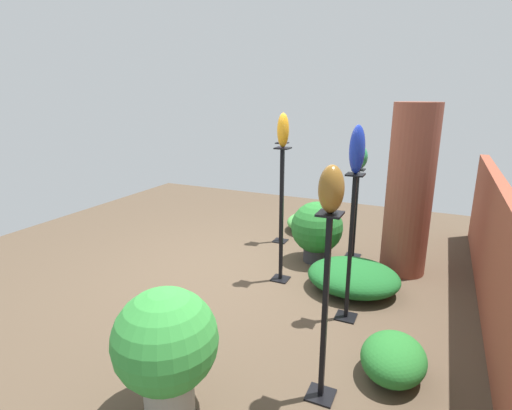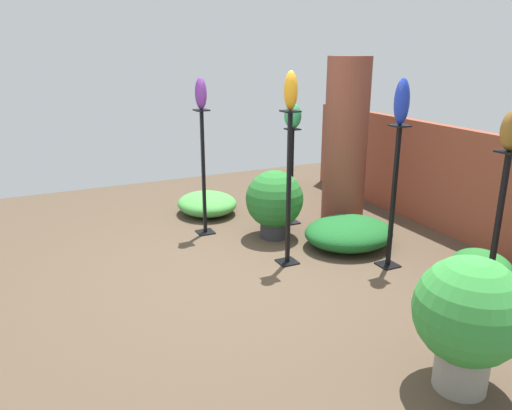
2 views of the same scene
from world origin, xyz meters
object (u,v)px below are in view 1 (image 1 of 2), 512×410
at_px(brick_pillar, 409,191).
at_px(art_vase_amber, 283,130).
at_px(art_vase_cobalt, 357,149).
at_px(art_vase_bronze, 331,189).
at_px(art_vase_violet, 282,130).
at_px(pedestal_bronze, 325,317).
at_px(pedestal_violet, 281,197).
at_px(pedestal_jade, 355,218).
at_px(pedestal_cobalt, 350,255).
at_px(art_vase_jade, 359,157).
at_px(potted_plant_walkway_edge, 317,229).
at_px(potted_plant_mid_right, 166,345).
at_px(pedestal_amber, 281,221).

distance_m(brick_pillar, art_vase_amber, 1.73).
bearing_deg(art_vase_cobalt, art_vase_bronze, 3.49).
bearing_deg(art_vase_violet, pedestal_bronze, 26.75).
relative_size(art_vase_amber, art_vase_violet, 1.04).
bearing_deg(pedestal_violet, brick_pillar, 79.37).
xyz_separation_m(pedestal_bronze, art_vase_violet, (-2.89, -1.45, 1.02)).
bearing_deg(art_vase_cobalt, pedestal_bronze, 3.49).
bearing_deg(pedestal_jade, pedestal_cobalt, 9.31).
bearing_deg(art_vase_cobalt, pedestal_cobalt, 0.00).
relative_size(pedestal_violet, art_vase_jade, 4.87).
bearing_deg(art_vase_amber, brick_pillar, 123.99).
relative_size(brick_pillar, pedestal_cobalt, 1.42).
xyz_separation_m(brick_pillar, pedestal_jade, (-0.20, -0.65, -0.48)).
bearing_deg(potted_plant_walkway_edge, art_vase_amber, -16.92).
distance_m(pedestal_cobalt, potted_plant_walkway_edge, 1.44).
xyz_separation_m(art_vase_jade, potted_plant_mid_right, (3.35, -0.59, -0.84)).
relative_size(art_vase_jade, art_vase_violet, 0.86).
bearing_deg(pedestal_jade, art_vase_jade, 0.00).
bearing_deg(art_vase_jade, art_vase_violet, -96.66).
height_order(art_vase_cobalt, potted_plant_walkway_edge, art_vase_cobalt).
height_order(pedestal_cobalt, art_vase_bronze, art_vase_bronze).
bearing_deg(pedestal_amber, pedestal_cobalt, 60.19).
xyz_separation_m(brick_pillar, art_vase_amber, (0.88, -1.30, 0.74)).
bearing_deg(pedestal_violet, pedestal_amber, 21.51).
bearing_deg(pedestal_cobalt, pedestal_bronze, 3.49).
xyz_separation_m(art_vase_cobalt, art_vase_jade, (-1.60, -0.26, -0.31)).
bearing_deg(brick_pillar, art_vase_bronze, -7.19).
xyz_separation_m(pedestal_violet, potted_plant_walkway_edge, (0.48, 0.70, -0.24)).
height_order(pedestal_violet, art_vase_violet, art_vase_violet).
xyz_separation_m(brick_pillar, potted_plant_mid_right, (3.14, -1.24, -0.50)).
relative_size(pedestal_cobalt, potted_plant_mid_right, 1.57).
bearing_deg(potted_plant_mid_right, art_vase_violet, -171.27).
relative_size(pedestal_amber, potted_plant_mid_right, 1.71).
relative_size(pedestal_amber, pedestal_cobalt, 1.09).
bearing_deg(pedestal_bronze, pedestal_jade, -173.12).
bearing_deg(pedestal_amber, art_vase_jade, 149.12).
xyz_separation_m(art_vase_amber, art_vase_cobalt, (0.52, 0.91, -0.10)).
relative_size(pedestal_bronze, potted_plant_mid_right, 1.52).
height_order(potted_plant_walkway_edge, potted_plant_mid_right, potted_plant_mid_right).
xyz_separation_m(art_vase_jade, potted_plant_walkway_edge, (0.35, -0.42, -0.93)).
bearing_deg(pedestal_violet, art_vase_amber, 21.51).
bearing_deg(pedestal_jade, art_vase_bronze, 6.88).
bearing_deg(art_vase_violet, art_vase_cobalt, 38.66).
bearing_deg(pedestal_bronze, potted_plant_walkway_edge, -162.51).
xyz_separation_m(pedestal_amber, art_vase_violet, (-1.21, -0.48, 0.94)).
distance_m(pedestal_jade, pedestal_bronze, 2.78).
height_order(art_vase_bronze, potted_plant_walkway_edge, art_vase_bronze).
height_order(pedestal_jade, art_vase_bronze, art_vase_bronze).
relative_size(pedestal_cobalt, art_vase_cobalt, 3.34).
height_order(brick_pillar, art_vase_jade, brick_pillar).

